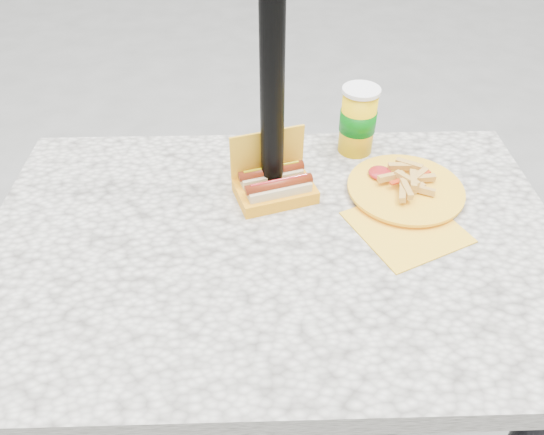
{
  "coord_description": "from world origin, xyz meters",
  "views": [
    {
      "loc": [
        -0.03,
        -0.8,
        1.49
      ],
      "look_at": [
        -0.0,
        0.01,
        0.8
      ],
      "focal_mm": 35.0,
      "sensor_mm": 36.0,
      "label": 1
    }
  ],
  "objects_px": {
    "hotdog_box": "(274,184)",
    "fries_plate": "(405,191)",
    "soda_cup": "(358,120)",
    "umbrella_pole": "(272,41)"
  },
  "relations": [
    {
      "from": "umbrella_pole",
      "to": "hotdog_box",
      "type": "distance_m",
      "value": 0.32
    },
    {
      "from": "hotdog_box",
      "to": "soda_cup",
      "type": "xyz_separation_m",
      "value": [
        0.21,
        0.18,
        0.05
      ]
    },
    {
      "from": "umbrella_pole",
      "to": "soda_cup",
      "type": "bearing_deg",
      "value": 36.99
    },
    {
      "from": "umbrella_pole",
      "to": "fries_plate",
      "type": "relative_size",
      "value": 5.75
    },
    {
      "from": "hotdog_box",
      "to": "fries_plate",
      "type": "height_order",
      "value": "hotdog_box"
    },
    {
      "from": "hotdog_box",
      "to": "fries_plate",
      "type": "bearing_deg",
      "value": -18.65
    },
    {
      "from": "umbrella_pole",
      "to": "soda_cup",
      "type": "xyz_separation_m",
      "value": [
        0.21,
        0.16,
        -0.26
      ]
    },
    {
      "from": "fries_plate",
      "to": "soda_cup",
      "type": "bearing_deg",
      "value": 114.37
    },
    {
      "from": "soda_cup",
      "to": "hotdog_box",
      "type": "bearing_deg",
      "value": -139.17
    },
    {
      "from": "hotdog_box",
      "to": "soda_cup",
      "type": "relative_size",
      "value": 1.16
    }
  ]
}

